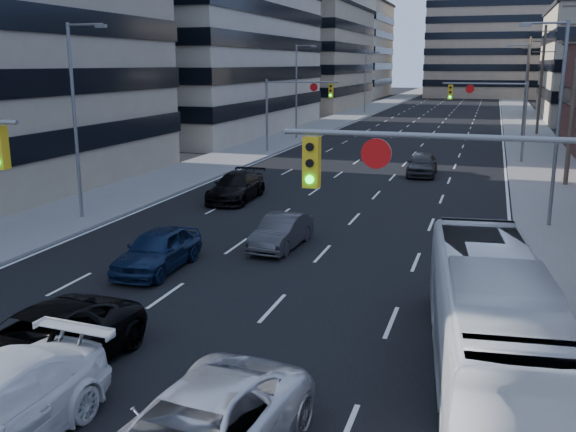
# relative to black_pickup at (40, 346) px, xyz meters

# --- Properties ---
(road_surface) EXTENTS (18.00, 300.00, 0.02)m
(road_surface) POSITION_rel_black_pickup_xyz_m (2.00, 123.72, -0.77)
(road_surface) COLOR black
(road_surface) RESTS_ON ground
(sidewalk_left) EXTENTS (5.00, 300.00, 0.15)m
(sidewalk_left) POSITION_rel_black_pickup_xyz_m (-9.50, 123.72, -0.70)
(sidewalk_left) COLOR slate
(sidewalk_left) RESTS_ON ground
(sidewalk_right) EXTENTS (5.00, 300.00, 0.15)m
(sidewalk_right) POSITION_rel_black_pickup_xyz_m (13.50, 123.72, -0.70)
(sidewalk_right) COLOR slate
(sidewalk_right) RESTS_ON ground
(office_left_far) EXTENTS (20.00, 30.00, 16.00)m
(office_left_far) POSITION_rel_black_pickup_xyz_m (-22.00, 93.72, 7.22)
(office_left_far) COLOR gray
(office_left_far) RESTS_ON ground
(bg_block_left) EXTENTS (24.00, 24.00, 20.00)m
(bg_block_left) POSITION_rel_black_pickup_xyz_m (-26.00, 133.72, 9.22)
(bg_block_left) COLOR #ADA089
(bg_block_left) RESTS_ON ground
(signal_near_right) EXTENTS (6.59, 0.33, 6.00)m
(signal_near_right) POSITION_rel_black_pickup_xyz_m (9.45, 1.72, 3.55)
(signal_near_right) COLOR slate
(signal_near_right) RESTS_ON ground
(signal_far_left) EXTENTS (6.09, 0.33, 6.00)m
(signal_far_left) POSITION_rel_black_pickup_xyz_m (-5.68, 38.72, 3.52)
(signal_far_left) COLOR slate
(signal_far_left) RESTS_ON ground
(signal_far_right) EXTENTS (6.09, 0.33, 6.00)m
(signal_far_right) POSITION_rel_black_pickup_xyz_m (9.68, 38.72, 3.52)
(signal_far_right) COLOR slate
(signal_far_right) RESTS_ON ground
(utility_pole_block) EXTENTS (2.20, 0.28, 11.00)m
(utility_pole_block) POSITION_rel_black_pickup_xyz_m (14.20, 29.72, 5.00)
(utility_pole_block) COLOR #4C3D2D
(utility_pole_block) RESTS_ON ground
(utility_pole_midblock) EXTENTS (2.20, 0.28, 11.00)m
(utility_pole_midblock) POSITION_rel_black_pickup_xyz_m (14.20, 59.72, 5.00)
(utility_pole_midblock) COLOR #4C3D2D
(utility_pole_midblock) RESTS_ON ground
(utility_pole_distant) EXTENTS (2.20, 0.28, 11.00)m
(utility_pole_distant) POSITION_rel_black_pickup_xyz_m (14.20, 89.72, 5.00)
(utility_pole_distant) COLOR #4C3D2D
(utility_pole_distant) RESTS_ON ground
(streetlight_left_near) EXTENTS (2.03, 0.22, 9.00)m
(streetlight_left_near) POSITION_rel_black_pickup_xyz_m (-8.34, 13.72, 4.27)
(streetlight_left_near) COLOR slate
(streetlight_left_near) RESTS_ON ground
(streetlight_left_mid) EXTENTS (2.03, 0.22, 9.00)m
(streetlight_left_mid) POSITION_rel_black_pickup_xyz_m (-8.34, 48.72, 4.27)
(streetlight_left_mid) COLOR slate
(streetlight_left_mid) RESTS_ON ground
(streetlight_left_far) EXTENTS (2.03, 0.22, 9.00)m
(streetlight_left_far) POSITION_rel_black_pickup_xyz_m (-8.34, 83.72, 4.27)
(streetlight_left_far) COLOR slate
(streetlight_left_far) RESTS_ON ground
(streetlight_right_near) EXTENTS (2.03, 0.22, 9.00)m
(streetlight_right_near) POSITION_rel_black_pickup_xyz_m (12.34, 18.72, 4.27)
(streetlight_right_near) COLOR slate
(streetlight_right_near) RESTS_ON ground
(streetlight_right_far) EXTENTS (2.03, 0.22, 9.00)m
(streetlight_right_far) POSITION_rel_black_pickup_xyz_m (12.34, 53.72, 4.27)
(streetlight_right_far) COLOR slate
(streetlight_right_far) RESTS_ON ground
(black_pickup) EXTENTS (2.99, 5.77, 1.55)m
(black_pickup) POSITION_rel_black_pickup_xyz_m (0.00, 0.00, 0.00)
(black_pickup) COLOR black
(black_pickup) RESTS_ON ground
(transit_bus) EXTENTS (3.64, 10.61, 2.90)m
(transit_bus) POSITION_rel_black_pickup_xyz_m (10.06, 3.10, 0.67)
(transit_bus) COLOR silver
(transit_bus) RESTS_ON ground
(sedan_blue) EXTENTS (1.86, 4.48, 1.52)m
(sedan_blue) POSITION_rel_black_pickup_xyz_m (-1.32, 8.02, -0.02)
(sedan_blue) COLOR #0E1C39
(sedan_blue) RESTS_ON ground
(sedan_grey_center) EXTENTS (1.63, 4.09, 1.32)m
(sedan_grey_center) POSITION_rel_black_pickup_xyz_m (2.00, 12.08, -0.12)
(sedan_grey_center) COLOR #353538
(sedan_grey_center) RESTS_ON ground
(sedan_black_far) EXTENTS (2.29, 5.21, 1.49)m
(sedan_black_far) POSITION_rel_black_pickup_xyz_m (-3.20, 20.11, -0.03)
(sedan_black_far) COLOR black
(sedan_black_far) RESTS_ON ground
(sedan_grey_right) EXTENTS (1.95, 4.57, 1.54)m
(sedan_grey_right) POSITION_rel_black_pickup_xyz_m (5.53, 31.21, -0.01)
(sedan_grey_right) COLOR #2B2B2D
(sedan_grey_right) RESTS_ON ground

